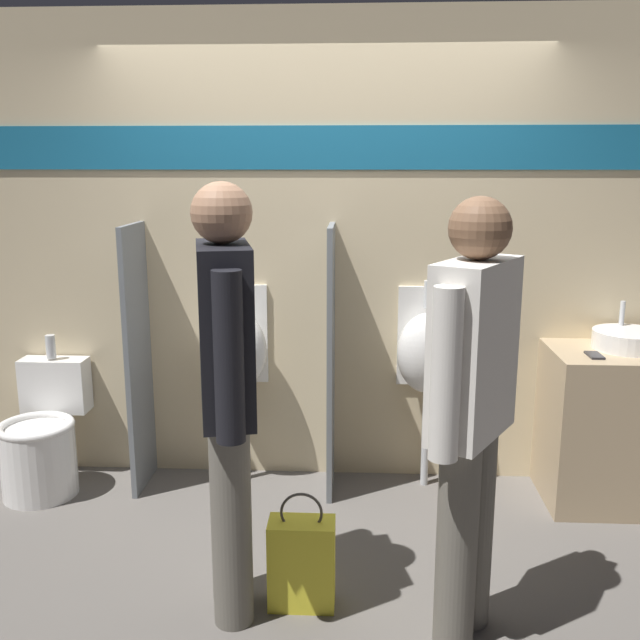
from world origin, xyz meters
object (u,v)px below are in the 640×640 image
at_px(sink_basin, 629,340).
at_px(shopping_bag, 302,562).
at_px(toilet, 42,442).
at_px(person_with_lanyard, 227,386).
at_px(person_in_vest, 471,405).
at_px(urinal_far, 428,353).
at_px(urinal_near_counter, 236,350).
at_px(cell_phone, 594,355).

relative_size(sink_basin, shopping_bag, 0.75).
distance_m(toilet, person_with_lanyard, 1.81).
height_order(toilet, person_in_vest, person_in_vest).
distance_m(urinal_far, person_in_vest, 1.38).
bearing_deg(urinal_near_counter, toilet, -169.67).
distance_m(urinal_near_counter, person_in_vest, 1.79).
height_order(cell_phone, urinal_near_counter, urinal_near_counter).
xyz_separation_m(sink_basin, toilet, (-3.29, -0.10, -0.62)).
bearing_deg(urinal_near_counter, shopping_bag, -68.89).
bearing_deg(cell_phone, sink_basin, 35.74).
xyz_separation_m(sink_basin, shopping_bag, (-1.71, -1.13, -0.72)).
bearing_deg(urinal_near_counter, sink_basin, -2.65).
height_order(cell_phone, toilet, cell_phone).
relative_size(urinal_far, person_with_lanyard, 0.67).
height_order(cell_phone, urinal_far, urinal_far).
height_order(urinal_near_counter, toilet, urinal_near_counter).
bearing_deg(shopping_bag, urinal_far, 62.79).
relative_size(person_with_lanyard, shopping_bag, 3.45).
xyz_separation_m(sink_basin, urinal_far, (-1.08, 0.10, -0.12)).
bearing_deg(sink_basin, urinal_near_counter, 177.35).
bearing_deg(urinal_near_counter, person_in_vest, -50.32).
distance_m(urinal_near_counter, person_with_lanyard, 1.29).
bearing_deg(person_in_vest, person_with_lanyard, 114.55).
bearing_deg(shopping_bag, person_with_lanyard, -172.54).
bearing_deg(person_in_vest, urinal_near_counter, 70.33).
distance_m(urinal_far, toilet, 2.28).
bearing_deg(shopping_bag, sink_basin, 33.38).
bearing_deg(sink_basin, shopping_bag, -146.62).
bearing_deg(cell_phone, person_in_vest, -126.56).
xyz_separation_m(sink_basin, person_in_vest, (-1.05, -1.27, 0.05)).
bearing_deg(urinal_far, toilet, -174.79).
xyz_separation_m(cell_phone, urinal_far, (-0.84, 0.27, -0.07)).
bearing_deg(urinal_near_counter, urinal_far, 0.00).
bearing_deg(shopping_bag, urinal_near_counter, 111.11).
bearing_deg(urinal_far, urinal_near_counter, 180.00).
relative_size(cell_phone, person_in_vest, 0.08).
bearing_deg(person_in_vest, cell_phone, -5.90).
height_order(urinal_far, person_with_lanyard, person_with_lanyard).
relative_size(sink_basin, cell_phone, 2.78).
distance_m(cell_phone, urinal_far, 0.89).
relative_size(cell_phone, person_with_lanyard, 0.08).
bearing_deg(toilet, urinal_near_counter, 10.33).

